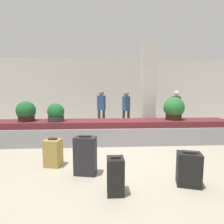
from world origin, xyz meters
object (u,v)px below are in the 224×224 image
Objects in this scene: suitcase_0 at (189,169)px; traveler_2 at (176,107)px; suitcase_1 at (53,153)px; suitcase_2 at (115,176)px; traveler_0 at (101,106)px; suitcase_3 at (85,156)px; potted_plant_1 at (26,112)px; traveler_1 at (126,106)px; pillar at (148,90)px; potted_plant_2 at (174,109)px; potted_plant_0 at (56,113)px.

suitcase_0 is 0.36× the size of traveler_2.
suitcase_1 is at bearing -139.85° from traveler_2.
traveler_2 is at bearing 52.02° from suitcase_1.
suitcase_2 is 5.03m from traveler_0.
traveler_2 is (3.29, 3.76, 0.58)m from suitcase_3.
suitcase_3 is 2.88m from potted_plant_1.
traveler_0 is at bearing 45.69° from potted_plant_1.
suitcase_0 is at bearing -132.19° from traveler_1.
traveler_0 reaches higher than suitcase_2.
suitcase_0 is at bearing -94.21° from pillar.
suitcase_1 is 0.84× the size of potted_plant_2.
suitcase_2 is at bearing -60.02° from potted_plant_0.
suitcase_2 is 4.89m from traveler_1.
suitcase_2 is at bearing -29.81° from suitcase_1.
potted_plant_1 is 5.45m from traveler_2.
traveler_1 is at bearing 19.19° from traveler_0.
potted_plant_2 reaches higher than suitcase_1.
traveler_0 reaches higher than potted_plant_0.
potted_plant_0 is at bearing -178.46° from potted_plant_2.
pillar is 5.50× the size of potted_plant_1.
pillar reaches higher than traveler_0.
potted_plant_1 is (-3.87, -1.07, -0.66)m from pillar.
potted_plant_2 is 0.44× the size of traveler_1.
pillar is at bearing 68.75° from suitcase_3.
traveler_2 reaches higher than potted_plant_0.
pillar reaches higher than potted_plant_1.
suitcase_3 is 2.30m from potted_plant_0.
suitcase_3 is at bearing -47.65° from potted_plant_1.
suitcase_3 is at bearing 127.61° from suitcase_2.
traveler_0 is (1.31, 2.34, 0.04)m from potted_plant_0.
potted_plant_0 reaches higher than suitcase_1.
potted_plant_0 is at bearing -88.95° from traveler_0.
traveler_0 is at bearing 87.97° from suitcase_1.
suitcase_2 is 0.37× the size of traveler_1.
potted_plant_2 is at bearing 54.00° from suitcase_2.
pillar is at bearing -155.21° from traveler_2.
potted_plant_2 is 1.86m from traveler_2.
pillar is 3.92m from suitcase_3.
potted_plant_0 is at bearing 128.03° from suitcase_3.
potted_plant_1 is at bearing 131.42° from suitcase_2.
suitcase_3 is 1.40× the size of potted_plant_0.
traveler_0 reaches higher than suitcase_3.
traveler_2 is (4.31, 1.77, 0.02)m from potted_plant_0.
traveler_0 is 1.06m from traveler_1.
suitcase_0 is at bearing -35.47° from potted_plant_1.
pillar is 4.38× the size of suitcase_3.
potted_plant_1 is 4.40m from potted_plant_2.
potted_plant_0 is (-1.02, 1.98, 0.56)m from suitcase_3.
suitcase_3 is 1.05× the size of potted_plant_2.
suitcase_2 is 0.84× the size of potted_plant_2.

